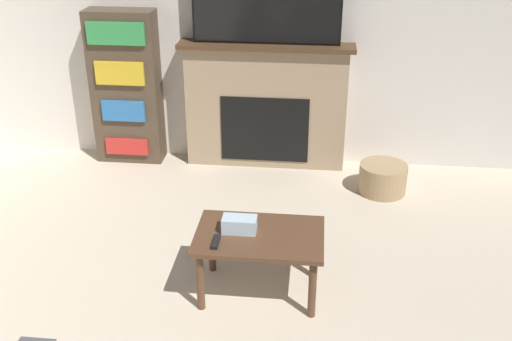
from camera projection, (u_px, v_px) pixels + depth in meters
wall_back at (281, 21)px, 5.36m from camera, size 6.77×0.06×2.70m
fireplace at (266, 105)px, 5.58m from camera, size 1.59×0.28×1.18m
coffee_table at (259, 243)px, 3.85m from camera, size 0.82×0.55×0.45m
tissue_box at (239, 224)px, 3.83m from camera, size 0.22×0.12×0.10m
remote_control at (216, 242)px, 3.72m from camera, size 0.04×0.15×0.02m
bookshelf at (126, 88)px, 5.62m from camera, size 0.63×0.29×1.45m
storage_basket at (383, 178)px, 5.25m from camera, size 0.42×0.42×0.26m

